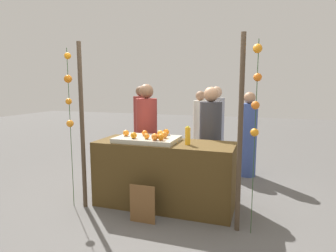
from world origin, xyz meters
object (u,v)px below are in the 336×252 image
at_px(orange_1, 145,133).
at_px(stall_counter, 165,174).
at_px(orange_0, 160,133).
at_px(vendor_left, 147,140).
at_px(juice_bottle, 188,136).
at_px(chalkboard_sign, 143,204).
at_px(vendor_right, 210,145).

bearing_deg(orange_1, stall_counter, -9.62).
distance_m(stall_counter, orange_0, 0.56).
bearing_deg(orange_1, vendor_left, 110.11).
distance_m(juice_bottle, vendor_left, 1.11).
xyz_separation_m(stall_counter, chalkboard_sign, (-0.08, -0.57, -0.22)).
relative_size(stall_counter, orange_1, 23.66).
bearing_deg(juice_bottle, stall_counter, 168.86).
bearing_deg(vendor_right, orange_1, -144.13).
distance_m(orange_0, vendor_right, 0.86).
bearing_deg(orange_1, orange_0, 6.16).
bearing_deg(vendor_left, stall_counter, -49.58).
relative_size(vendor_left, vendor_right, 1.03).
bearing_deg(vendor_left, orange_0, -51.14).
relative_size(chalkboard_sign, vendor_right, 0.30).
xyz_separation_m(orange_1, vendor_right, (0.82, 0.59, -0.23)).
height_order(chalkboard_sign, vendor_right, vendor_right).
distance_m(chalkboard_sign, vendor_right, 1.45).
bearing_deg(orange_0, orange_1, -173.84).
height_order(orange_0, vendor_right, vendor_right).
distance_m(stall_counter, vendor_left, 0.86).
bearing_deg(vendor_right, juice_bottle, -103.11).
height_order(vendor_left, vendor_right, vendor_left).
bearing_deg(stall_counter, orange_1, 170.38).
distance_m(orange_0, orange_1, 0.22).
distance_m(orange_0, juice_bottle, 0.45).
bearing_deg(orange_0, vendor_right, 43.59).
distance_m(chalkboard_sign, vendor_left, 1.37).
bearing_deg(chalkboard_sign, vendor_right, 64.15).
bearing_deg(chalkboard_sign, vendor_left, 110.17).
bearing_deg(stall_counter, juice_bottle, -11.14).
bearing_deg(stall_counter, vendor_left, 130.42).
xyz_separation_m(orange_1, chalkboard_sign, (0.23, -0.62, -0.77)).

